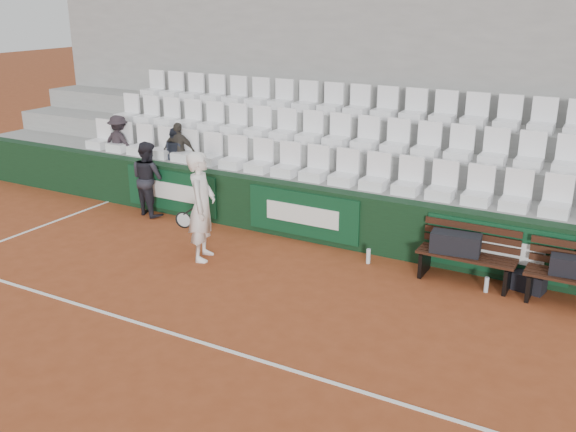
# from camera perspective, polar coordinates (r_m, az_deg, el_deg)

# --- Properties ---
(ground) EXTENTS (80.00, 80.00, 0.00)m
(ground) POSITION_cam_1_polar(r_m,az_deg,el_deg) (8.70, -9.61, -10.47)
(ground) COLOR #944221
(ground) RESTS_ON ground
(court_baseline) EXTENTS (18.00, 0.06, 0.01)m
(court_baseline) POSITION_cam_1_polar(r_m,az_deg,el_deg) (8.70, -9.61, -10.44)
(court_baseline) COLOR white
(court_baseline) RESTS_ON ground
(back_barrier) EXTENTS (18.00, 0.34, 1.00)m
(back_barrier) POSITION_cam_1_polar(r_m,az_deg,el_deg) (11.55, 2.87, 0.08)
(back_barrier) COLOR black
(back_barrier) RESTS_ON ground
(grandstand_tier_front) EXTENTS (18.00, 0.95, 1.00)m
(grandstand_tier_front) POSITION_cam_1_polar(r_m,az_deg,el_deg) (12.12, 3.91, 0.98)
(grandstand_tier_front) COLOR gray
(grandstand_tier_front) RESTS_ON ground
(grandstand_tier_mid) EXTENTS (18.00, 0.95, 1.45)m
(grandstand_tier_mid) POSITION_cam_1_polar(r_m,az_deg,el_deg) (12.89, 5.75, 3.07)
(grandstand_tier_mid) COLOR gray
(grandstand_tier_mid) RESTS_ON ground
(grandstand_tier_back) EXTENTS (18.00, 0.95, 1.90)m
(grandstand_tier_back) POSITION_cam_1_polar(r_m,az_deg,el_deg) (13.68, 7.39, 4.91)
(grandstand_tier_back) COLOR gray
(grandstand_tier_back) RESTS_ON ground
(grandstand_rear_wall) EXTENTS (18.00, 0.30, 4.40)m
(grandstand_rear_wall) POSITION_cam_1_polar(r_m,az_deg,el_deg) (14.01, 8.59, 10.41)
(grandstand_rear_wall) COLOR gray
(grandstand_rear_wall) RESTS_ON ground
(seat_row_front) EXTENTS (11.90, 0.44, 0.63)m
(seat_row_front) POSITION_cam_1_polar(r_m,az_deg,el_deg) (11.74, 3.63, 4.53)
(seat_row_front) COLOR white
(seat_row_front) RESTS_ON grandstand_tier_front
(seat_row_mid) EXTENTS (11.90, 0.44, 0.63)m
(seat_row_mid) POSITION_cam_1_polar(r_m,az_deg,el_deg) (12.48, 5.58, 7.47)
(seat_row_mid) COLOR white
(seat_row_mid) RESTS_ON grandstand_tier_mid
(seat_row_back) EXTENTS (11.90, 0.44, 0.63)m
(seat_row_back) POSITION_cam_1_polar(r_m,az_deg,el_deg) (13.27, 7.33, 10.06)
(seat_row_back) COLOR white
(seat_row_back) RESTS_ON grandstand_tier_back
(bench_left) EXTENTS (1.50, 0.56, 0.45)m
(bench_left) POSITION_cam_1_polar(r_m,az_deg,el_deg) (10.38, 15.48, -4.50)
(bench_left) COLOR #35190F
(bench_left) RESTS_ON ground
(sports_bag_left) EXTENTS (0.78, 0.41, 0.32)m
(sports_bag_left) POSITION_cam_1_polar(r_m,az_deg,el_deg) (10.27, 14.67, -2.35)
(sports_bag_left) COLOR black
(sports_bag_left) RESTS_ON bench_left
(sports_bag_right) EXTENTS (0.60, 0.31, 0.27)m
(sports_bag_right) POSITION_cam_1_polar(r_m,az_deg,el_deg) (10.01, 23.90, -4.14)
(sports_bag_right) COLOR black
(sports_bag_right) RESTS_ON bench_right
(sports_bag_ground) EXTENTS (0.50, 0.36, 0.28)m
(sports_bag_ground) POSITION_cam_1_polar(r_m,az_deg,el_deg) (10.40, 20.65, -5.53)
(sports_bag_ground) COLOR black
(sports_bag_ground) RESTS_ON ground
(water_bottle_near) EXTENTS (0.07, 0.07, 0.25)m
(water_bottle_near) POSITION_cam_1_polar(r_m,az_deg,el_deg) (10.79, 7.16, -3.56)
(water_bottle_near) COLOR silver
(water_bottle_near) RESTS_ON ground
(water_bottle_far) EXTENTS (0.07, 0.07, 0.24)m
(water_bottle_far) POSITION_cam_1_polar(r_m,az_deg,el_deg) (10.16, 17.22, -5.85)
(water_bottle_far) COLOR #B2C0C9
(water_bottle_far) RESTS_ON ground
(tennis_player) EXTENTS (0.83, 0.79, 1.86)m
(tennis_player) POSITION_cam_1_polar(r_m,az_deg,el_deg) (10.74, -7.68, 0.85)
(tennis_player) COLOR white
(tennis_player) RESTS_ON ground
(ball_kid) EXTENTS (0.86, 0.75, 1.52)m
(ball_kid) POSITION_cam_1_polar(r_m,az_deg,el_deg) (13.22, -12.32, 3.28)
(ball_kid) COLOR black
(ball_kid) RESTS_ON ground
(spectator_a) EXTENTS (0.80, 0.47, 1.23)m
(spectator_a) POSITION_cam_1_polar(r_m,az_deg,el_deg) (14.63, -14.91, 8.02)
(spectator_a) COLOR black
(spectator_a) RESTS_ON grandstand_tier_front
(spectator_b) EXTENTS (0.76, 0.45, 1.22)m
(spectator_b) POSITION_cam_1_polar(r_m,az_deg,el_deg) (13.54, -9.75, 7.52)
(spectator_b) COLOR #36322B
(spectator_b) RESTS_ON grandstand_tier_front
(spectator_c) EXTENTS (0.64, 0.56, 1.10)m
(spectator_c) POSITION_cam_1_polar(r_m,az_deg,el_deg) (13.61, -10.04, 7.31)
(spectator_c) COLOR black
(spectator_c) RESTS_ON grandstand_tier_front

